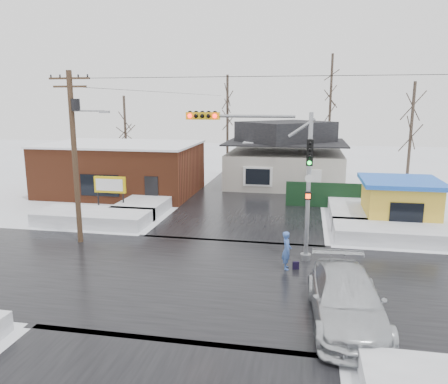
% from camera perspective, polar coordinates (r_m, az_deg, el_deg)
% --- Properties ---
extents(ground, '(120.00, 120.00, 0.00)m').
position_cam_1_polar(ground, '(19.19, -1.73, -11.17)').
color(ground, white).
rests_on(ground, ground).
extents(road_ns, '(10.00, 120.00, 0.02)m').
position_cam_1_polar(road_ns, '(19.18, -1.73, -11.14)').
color(road_ns, black).
rests_on(road_ns, ground).
extents(road_ew, '(120.00, 10.00, 0.02)m').
position_cam_1_polar(road_ew, '(19.18, -1.73, -11.14)').
color(road_ew, black).
rests_on(road_ew, ground).
extents(snowbank_nw, '(7.00, 3.00, 0.80)m').
position_cam_1_polar(snowbank_nw, '(28.34, -16.65, -3.18)').
color(snowbank_nw, white).
rests_on(snowbank_nw, ground).
extents(snowbank_ne, '(7.00, 3.00, 0.80)m').
position_cam_1_polar(snowbank_ne, '(25.78, 21.90, -5.03)').
color(snowbank_ne, white).
rests_on(snowbank_ne, ground).
extents(snowbank_nside_w, '(3.00, 8.00, 0.80)m').
position_cam_1_polar(snowbank_nside_w, '(31.98, -9.38, -1.15)').
color(snowbank_nside_w, white).
rests_on(snowbank_nside_w, ground).
extents(snowbank_nside_e, '(3.00, 8.00, 0.80)m').
position_cam_1_polar(snowbank_nside_e, '(30.25, 16.42, -2.23)').
color(snowbank_nside_e, white).
rests_on(snowbank_nside_e, ground).
extents(traffic_signal, '(6.05, 0.68, 7.00)m').
position_cam_1_polar(traffic_signal, '(20.47, 6.68, 3.45)').
color(traffic_signal, gray).
rests_on(traffic_signal, ground).
extents(utility_pole, '(3.15, 0.44, 9.00)m').
position_cam_1_polar(utility_pole, '(23.97, -18.84, 5.49)').
color(utility_pole, '#382619').
rests_on(utility_pole, ground).
extents(brick_building, '(12.20, 8.20, 4.12)m').
position_cam_1_polar(brick_building, '(36.80, -13.21, 3.04)').
color(brick_building, brown).
rests_on(brick_building, ground).
extents(marquee_sign, '(2.20, 0.21, 2.55)m').
position_cam_1_polar(marquee_sign, '(30.18, -14.67, 0.79)').
color(marquee_sign, black).
rests_on(marquee_sign, ground).
extents(house, '(10.40, 8.40, 5.76)m').
position_cam_1_polar(house, '(39.58, 8.01, 4.63)').
color(house, beige).
rests_on(house, ground).
extents(kiosk, '(4.60, 4.60, 2.88)m').
position_cam_1_polar(kiosk, '(28.46, 21.93, -1.28)').
color(kiosk, gold).
rests_on(kiosk, ground).
extents(fence, '(8.00, 0.12, 1.80)m').
position_cam_1_polar(fence, '(32.04, 15.25, -0.48)').
color(fence, black).
rests_on(fence, ground).
extents(tree_far_left, '(3.00, 3.00, 10.00)m').
position_cam_1_polar(tree_far_left, '(43.95, 0.45, 12.42)').
color(tree_far_left, '#332821').
rests_on(tree_far_left, ground).
extents(tree_far_mid, '(3.00, 3.00, 12.00)m').
position_cam_1_polar(tree_far_mid, '(45.34, 13.86, 14.08)').
color(tree_far_mid, '#332821').
rests_on(tree_far_mid, ground).
extents(tree_far_right, '(3.00, 3.00, 9.00)m').
position_cam_1_polar(tree_far_right, '(38.13, 23.48, 10.36)').
color(tree_far_right, '#332821').
rests_on(tree_far_right, ground).
extents(tree_far_west, '(3.00, 3.00, 8.00)m').
position_cam_1_polar(tree_far_west, '(44.95, -12.87, 10.09)').
color(tree_far_west, '#332821').
rests_on(tree_far_west, ground).
extents(pedestrian, '(0.50, 0.69, 1.75)m').
position_cam_1_polar(pedestrian, '(20.04, 8.18, -7.59)').
color(pedestrian, '#4165B6').
rests_on(pedestrian, ground).
extents(car, '(2.71, 5.98, 1.70)m').
position_cam_1_polar(car, '(15.86, 15.72, -13.41)').
color(car, silver).
rests_on(car, ground).
extents(shopping_bag, '(0.30, 0.20, 0.35)m').
position_cam_1_polar(shopping_bag, '(20.28, 9.36, -9.50)').
color(shopping_bag, black).
rests_on(shopping_bag, ground).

